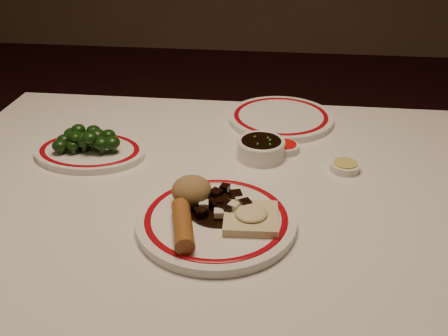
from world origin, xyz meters
The scene contains 12 objects.
dining_table centered at (0.00, 0.00, 0.66)m, with size 1.20×0.90×0.75m.
main_plate centered at (0.04, -0.14, 0.76)m, with size 0.30×0.30×0.02m.
rice_mound centered at (-0.01, -0.10, 0.79)m, with size 0.07×0.07×0.05m, color #977547.
spring_roll centered at (-0.01, -0.19, 0.78)m, with size 0.03×0.03×0.12m, color #995A25.
fried_wonton centered at (0.11, -0.15, 0.78)m, with size 0.10×0.10×0.03m.
stirfry_heap centered at (0.05, -0.12, 0.78)m, with size 0.12×0.11×0.03m.
broccoli_plate centered at (-0.27, 0.09, 0.76)m, with size 0.26×0.23×0.02m.
broccoli_pile centered at (-0.28, 0.09, 0.79)m, with size 0.15×0.10×0.05m.
soy_bowl centered at (0.11, 0.13, 0.77)m, with size 0.11×0.11×0.04m.
sweet_sour_dish centered at (0.16, 0.16, 0.76)m, with size 0.06×0.06×0.02m.
mustard_dish centered at (0.29, 0.09, 0.76)m, with size 0.06×0.06×0.02m.
far_plate centered at (0.15, 0.33, 0.76)m, with size 0.27×0.27×0.02m.
Camera 1 is at (0.14, -0.86, 1.28)m, focal length 40.00 mm.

